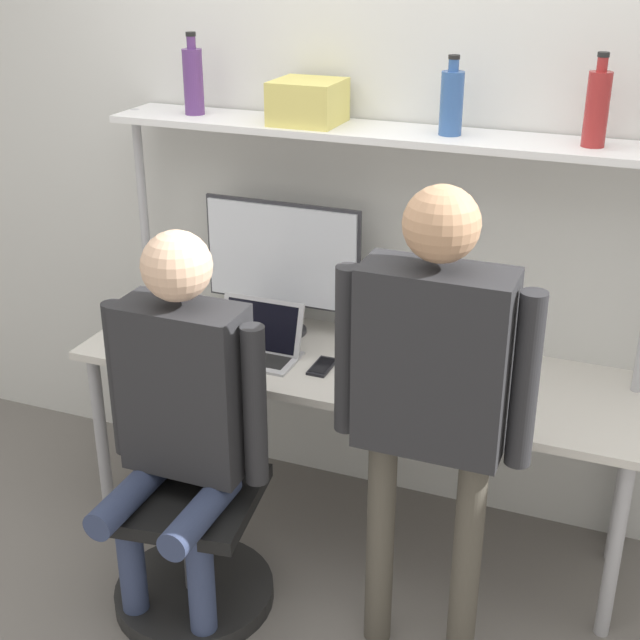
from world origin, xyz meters
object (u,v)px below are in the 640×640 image
at_px(cell_phone, 322,367).
at_px(person_seated, 180,402).
at_px(bottle_red, 597,107).
at_px(laptop, 258,341).
at_px(monitor, 282,260).
at_px(office_chair, 195,528).
at_px(storage_box, 308,102).
at_px(person_standing, 433,379).
at_px(bottle_blue, 452,101).
at_px(bottle_purple, 193,80).

height_order(cell_phone, person_seated, person_seated).
distance_m(person_seated, bottle_red, 1.61).
relative_size(laptop, bottle_red, 1.13).
xyz_separation_m(monitor, office_chair, (-0.02, -0.73, -0.75)).
bearing_deg(person_seated, monitor, 88.82).
height_order(bottle_red, storage_box, bottle_red).
height_order(person_seated, storage_box, storage_box).
xyz_separation_m(person_standing, bottle_blue, (-0.16, 0.71, 0.66)).
relative_size(office_chair, storage_box, 3.87).
bearing_deg(office_chair, person_seated, -82.77).
height_order(person_standing, bottle_blue, bottle_blue).
height_order(laptop, storage_box, storage_box).
height_order(monitor, office_chair, monitor).
xyz_separation_m(laptop, bottle_red, (1.09, 0.23, 0.90)).
xyz_separation_m(office_chair, storage_box, (0.13, 0.74, 1.35)).
height_order(person_seated, bottle_purple, bottle_purple).
bearing_deg(person_seated, storage_box, 80.95).
height_order(person_seated, bottle_red, bottle_red).
xyz_separation_m(person_standing, bottle_red, (0.30, 0.71, 0.67)).
relative_size(monitor, laptop, 1.93).
height_order(person_standing, bottle_red, bottle_red).
xyz_separation_m(monitor, laptop, (-0.01, -0.22, -0.24)).
height_order(laptop, person_seated, person_seated).
xyz_separation_m(bottle_purple, bottle_blue, (0.97, 0.00, -0.01)).
distance_m(cell_phone, person_standing, 0.75).
bearing_deg(cell_phone, bottle_red, 16.28).
distance_m(cell_phone, storage_box, 0.95).
bearing_deg(storage_box, bottle_purple, 180.00).
bearing_deg(laptop, office_chair, -91.85).
bearing_deg(bottle_red, person_standing, -113.30).
distance_m(cell_phone, bottle_blue, 1.03).
bearing_deg(office_chair, person_standing, 2.15).
distance_m(person_seated, storage_box, 1.14).
height_order(bottle_purple, bottle_blue, bottle_purple).
bearing_deg(bottle_red, cell_phone, -163.72).
bearing_deg(monitor, bottle_blue, 0.36).
bearing_deg(person_seated, bottle_blue, 50.74).
relative_size(bottle_red, storage_box, 1.24).
bearing_deg(bottle_blue, monitor, -179.64).
xyz_separation_m(cell_phone, storage_box, (-0.15, 0.24, 0.90)).
bearing_deg(bottle_blue, laptop, -160.15).
height_order(person_standing, storage_box, storage_box).
bearing_deg(laptop, bottle_red, 11.73).
height_order(person_seated, bottle_blue, bottle_blue).
bearing_deg(bottle_red, storage_box, -180.00).
xyz_separation_m(monitor, person_standing, (0.78, -0.70, -0.02)).
xyz_separation_m(person_seated, bottle_red, (1.10, 0.78, 0.87)).
distance_m(person_standing, bottle_red, 1.02).
distance_m(monitor, person_standing, 1.05).
relative_size(bottle_blue, storage_box, 1.11).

